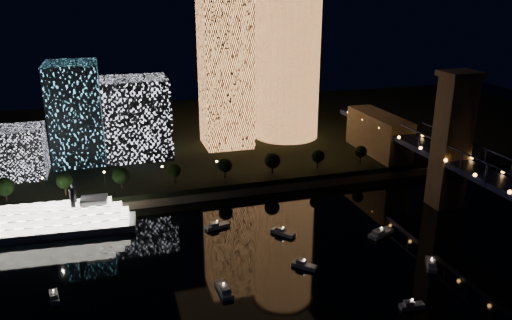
# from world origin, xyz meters

# --- Properties ---
(ground) EXTENTS (520.00, 520.00, 0.00)m
(ground) POSITION_xyz_m (0.00, 0.00, 0.00)
(ground) COLOR black
(ground) RESTS_ON ground
(far_bank) EXTENTS (420.00, 160.00, 5.00)m
(far_bank) POSITION_xyz_m (0.00, 160.00, 2.50)
(far_bank) COLOR black
(far_bank) RESTS_ON ground
(seawall) EXTENTS (420.00, 6.00, 3.00)m
(seawall) POSITION_xyz_m (0.00, 82.00, 1.50)
(seawall) COLOR #6B5E4C
(seawall) RESTS_ON ground
(tower_cylindrical) EXTENTS (34.00, 34.00, 88.10)m
(tower_cylindrical) POSITION_xyz_m (33.86, 137.87, 49.18)
(tower_cylindrical) COLOR #FF9C51
(tower_cylindrical) RESTS_ON far_bank
(tower_rectangular) EXTENTS (22.13, 22.13, 70.42)m
(tower_rectangular) POSITION_xyz_m (1.38, 132.22, 40.21)
(tower_rectangular) COLOR #FF9C51
(tower_rectangular) RESTS_ON far_bank
(midrise_blocks) EXTENTS (103.66, 37.85, 42.66)m
(midrise_blocks) POSITION_xyz_m (-71.32, 125.85, 22.61)
(midrise_blocks) COLOR white
(midrise_blocks) RESTS_ON far_bank
(riverboat) EXTENTS (55.19, 15.11, 16.43)m
(riverboat) POSITION_xyz_m (-74.54, 67.75, 4.21)
(riverboat) COLOR silver
(riverboat) RESTS_ON ground
(motorboats) EXTENTS (133.05, 85.73, 2.78)m
(motorboats) POSITION_xyz_m (-1.72, 15.78, 0.81)
(motorboats) COLOR silver
(motorboats) RESTS_ON ground
(esplanade_trees) EXTENTS (165.46, 6.66, 8.83)m
(esplanade_trees) POSITION_xyz_m (-34.48, 88.00, 10.47)
(esplanade_trees) COLOR black
(esplanade_trees) RESTS_ON far_bank
(street_lamps) EXTENTS (132.70, 0.70, 5.65)m
(street_lamps) POSITION_xyz_m (-34.00, 94.00, 9.02)
(street_lamps) COLOR black
(street_lamps) RESTS_ON far_bank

